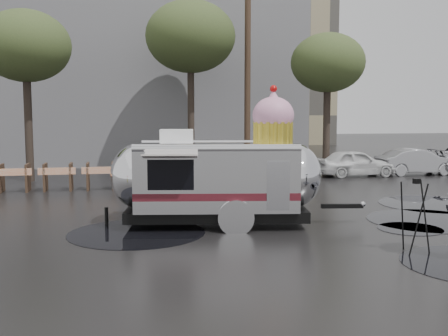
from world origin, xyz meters
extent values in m
plane|color=black|center=(0.00, 0.00, 0.00)|extent=(120.00, 120.00, 0.00)
cylinder|color=black|center=(4.59, 2.48, 0.01)|extent=(3.18, 3.18, 0.01)
cylinder|color=black|center=(3.56, 1.65, 0.01)|extent=(1.55, 1.55, 0.01)
cylinder|color=black|center=(6.20, 4.72, 0.01)|extent=(3.35, 3.35, 0.01)
cylinder|color=black|center=(-2.97, 2.49, 0.01)|extent=(3.21, 3.21, 0.01)
cube|color=#5F5E63|center=(-4.00, 24.00, 6.50)|extent=(22.00, 12.00, 13.00)
cylinder|color=#473323|center=(2.50, 14.00, 4.50)|extent=(0.28, 0.28, 9.00)
cylinder|color=#382D26|center=(-7.00, 13.00, 2.93)|extent=(0.32, 0.32, 5.85)
ellipsoid|color=#344422|center=(-7.00, 13.00, 5.52)|extent=(3.64, 3.64, 2.86)
cylinder|color=#382D26|center=(0.00, 15.00, 3.38)|extent=(0.32, 0.32, 6.75)
ellipsoid|color=#344422|center=(0.00, 15.00, 6.38)|extent=(4.20, 4.20, 3.30)
cylinder|color=#382D26|center=(6.00, 13.00, 2.70)|extent=(0.32, 0.32, 5.40)
ellipsoid|color=#344422|center=(6.00, 13.00, 5.10)|extent=(3.36, 3.36, 2.64)
cube|color=#473323|center=(-7.50, 10.00, 0.50)|extent=(0.08, 0.80, 1.00)
cube|color=#473323|center=(-6.60, 10.00, 0.50)|extent=(0.08, 0.80, 1.00)
cube|color=#E5590C|center=(-7.05, 9.62, 0.75)|extent=(1.30, 0.04, 0.25)
cube|color=#473323|center=(-6.00, 10.00, 0.50)|extent=(0.08, 0.80, 1.00)
cube|color=#473323|center=(-5.10, 10.00, 0.50)|extent=(0.08, 0.80, 1.00)
cube|color=#E5590C|center=(-5.55, 9.62, 0.75)|extent=(1.30, 0.04, 0.25)
cube|color=#473323|center=(-4.50, 10.00, 0.50)|extent=(0.08, 0.80, 1.00)
cube|color=#473323|center=(-3.60, 10.00, 0.50)|extent=(0.08, 0.80, 1.00)
cube|color=#E5590C|center=(-4.05, 9.62, 0.75)|extent=(1.30, 0.04, 0.25)
imported|color=silver|center=(7.00, 12.00, 0.70)|extent=(4.00, 1.80, 1.40)
imported|color=#B2B2B7|center=(10.00, 12.00, 0.70)|extent=(4.00, 1.80, 1.40)
cube|color=silver|center=(-0.96, 3.12, 1.25)|extent=(4.20, 2.65, 1.60)
ellipsoid|color=silver|center=(0.98, 2.80, 1.25)|extent=(1.65, 2.24, 1.60)
ellipsoid|color=silver|center=(-2.89, 3.43, 1.25)|extent=(1.65, 2.24, 1.60)
cube|color=black|center=(-0.96, 3.12, 0.31)|extent=(4.68, 2.48, 0.27)
cylinder|color=black|center=(-0.67, 2.14, 0.31)|extent=(0.65, 0.29, 0.62)
cylinder|color=black|center=(-0.37, 3.95, 0.31)|extent=(0.65, 0.29, 0.62)
cylinder|color=silver|center=(-0.69, 2.02, 0.36)|extent=(0.86, 0.23, 0.85)
cube|color=black|center=(2.21, 2.60, 0.45)|extent=(1.07, 0.28, 0.11)
sphere|color=silver|center=(2.73, 2.51, 0.49)|extent=(0.16, 0.16, 0.14)
cylinder|color=black|center=(-3.68, 3.56, 0.22)|extent=(0.10, 0.10, 0.45)
cube|color=#4E141D|center=(-1.12, 2.11, 0.85)|extent=(3.87, 0.66, 0.18)
cube|color=#4E141D|center=(-0.79, 4.12, 0.85)|extent=(3.87, 0.66, 0.18)
cube|color=black|center=(-2.18, 2.27, 1.38)|extent=(1.06, 0.20, 0.71)
cube|color=#BAB4AC|center=(-2.21, 2.06, 1.83)|extent=(1.30, 0.64, 0.13)
cube|color=silver|center=(0.28, 1.87, 1.11)|extent=(0.53, 0.12, 1.16)
cube|color=white|center=(-1.92, 3.28, 2.23)|extent=(0.88, 0.70, 0.34)
cylinder|color=gold|center=(0.45, 2.89, 2.32)|extent=(1.06, 1.06, 0.53)
ellipsoid|color=#E39CBD|center=(0.45, 2.89, 2.74)|extent=(1.19, 1.19, 0.93)
cone|color=#E39CBD|center=(0.45, 2.89, 3.21)|extent=(0.51, 0.51, 0.36)
sphere|color=red|center=(0.45, 2.89, 3.40)|extent=(0.20, 0.20, 0.18)
cylinder|color=black|center=(2.69, -0.33, 0.72)|extent=(0.10, 0.33, 1.45)
cylinder|color=black|center=(2.26, -0.20, 0.72)|extent=(0.26, 0.24, 1.45)
cylinder|color=black|center=(2.36, -0.63, 0.72)|extent=(0.32, 0.12, 1.45)
cube|color=black|center=(2.44, -0.39, 1.45)|extent=(0.14, 0.13, 0.10)
camera|label=1|loc=(-3.30, -9.72, 2.77)|focal=42.00mm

